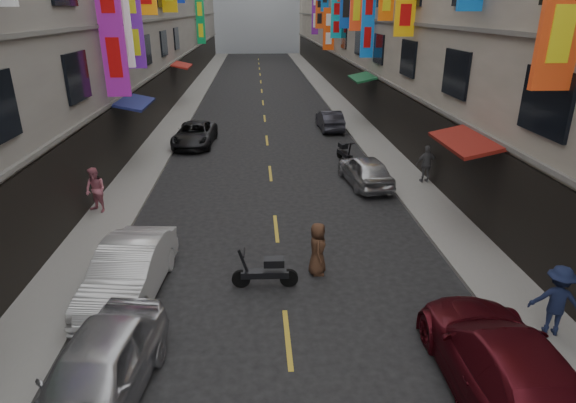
{
  "coord_description": "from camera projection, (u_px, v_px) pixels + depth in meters",
  "views": [
    {
      "loc": [
        -0.6,
        2.92,
        7.06
      ],
      "look_at": [
        -0.01,
        11.69,
        3.53
      ],
      "focal_mm": 30.0,
      "sensor_mm": 36.0,
      "label": 1
    }
  ],
  "objects": [
    {
      "name": "sidewalk_right",
      "position": [
        336.0,
        101.0,
        39.21
      ],
      "size": [
        2.0,
        90.0,
        0.12
      ],
      "primitive_type": "cube",
      "color": "slate",
      "rests_on": "ground"
    },
    {
      "name": "car_right_near",
      "position": [
        505.0,
        367.0,
        9.1
      ],
      "size": [
        2.23,
        5.28,
        1.52
      ],
      "primitive_type": "imported",
      "rotation": [
        0.0,
        0.0,
        3.12
      ],
      "color": "#500D16",
      "rests_on": "ground"
    },
    {
      "name": "car_right_mid",
      "position": [
        365.0,
        170.0,
        20.5
      ],
      "size": [
        1.97,
        4.0,
        1.31
      ],
      "primitive_type": "imported",
      "rotation": [
        0.0,
        0.0,
        3.26
      ],
      "color": "#B5B6BA",
      "rests_on": "ground"
    },
    {
      "name": "car_left_far",
      "position": [
        195.0,
        134.0,
        26.57
      ],
      "size": [
        2.3,
        4.55,
        1.23
      ],
      "primitive_type": "imported",
      "rotation": [
        0.0,
        0.0,
        -0.06
      ],
      "color": "black",
      "rests_on": "ground"
    },
    {
      "name": "pedestrian_lfar",
      "position": [
        96.0,
        190.0,
        17.41
      ],
      "size": [
        0.98,
        0.9,
        1.67
      ],
      "primitive_type": "imported",
      "rotation": [
        0.0,
        0.0,
        -0.56
      ],
      "color": "#C26678",
      "rests_on": "sidewalk_left"
    },
    {
      "name": "sidewalk_left",
      "position": [
        188.0,
        103.0,
        38.46
      ],
      "size": [
        2.0,
        90.0,
        0.12
      ],
      "primitive_type": "cube",
      "color": "slate",
      "rests_on": "ground"
    },
    {
      "name": "scooter_far_right",
      "position": [
        344.0,
        153.0,
        23.76
      ],
      "size": [
        0.66,
        1.78,
        1.14
      ],
      "rotation": [
        0.0,
        0.0,
        3.36
      ],
      "color": "black",
      "rests_on": "ground"
    },
    {
      "name": "car_left_near",
      "position": [
        97.0,
        374.0,
        8.98
      ],
      "size": [
        2.26,
        4.45,
        1.45
      ],
      "primitive_type": "imported",
      "rotation": [
        0.0,
        0.0,
        -0.13
      ],
      "color": "silver",
      "rests_on": "ground"
    },
    {
      "name": "lane_markings",
      "position": [
        264.0,
        110.0,
        36.08
      ],
      "size": [
        0.12,
        80.2,
        0.01
      ],
      "color": "gold",
      "rests_on": "ground"
    },
    {
      "name": "car_right_far",
      "position": [
        330.0,
        120.0,
        30.0
      ],
      "size": [
        1.39,
        3.71,
        1.21
      ],
      "primitive_type": "imported",
      "rotation": [
        0.0,
        0.0,
        3.17
      ],
      "color": "#2A2A32",
      "rests_on": "ground"
    },
    {
      "name": "scooter_crossing",
      "position": [
        266.0,
        272.0,
        13.0
      ],
      "size": [
        1.8,
        0.5,
        1.14
      ],
      "rotation": [
        0.0,
        0.0,
        1.54
      ],
      "color": "black",
      "rests_on": "ground"
    },
    {
      "name": "pedestrian_rnear",
      "position": [
        557.0,
        300.0,
        10.81
      ],
      "size": [
        1.23,
        0.94,
        1.7
      ],
      "primitive_type": "imported",
      "rotation": [
        0.0,
        0.0,
        2.76
      ],
      "color": "#141B37",
      "rests_on": "sidewalk_right"
    },
    {
      "name": "pedestrian_rfar",
      "position": [
        427.0,
        164.0,
        20.44
      ],
      "size": [
        0.96,
        0.57,
        1.62
      ],
      "primitive_type": "imported",
      "rotation": [
        0.0,
        0.0,
        3.17
      ],
      "color": "#565658",
      "rests_on": "sidewalk_right"
    },
    {
      "name": "street_awnings",
      "position": [
        242.0,
        101.0,
        22.85
      ],
      "size": [
        13.99,
        35.2,
        0.41
      ],
      "color": "#154E21",
      "rests_on": "ground"
    },
    {
      "name": "car_left_mid",
      "position": [
        129.0,
        271.0,
        12.52
      ],
      "size": [
        1.89,
        4.46,
        1.43
      ],
      "primitive_type": "imported",
      "rotation": [
        0.0,
        0.0,
        -0.09
      ],
      "color": "silver",
      "rests_on": "ground"
    },
    {
      "name": "pedestrian_crossing",
      "position": [
        318.0,
        249.0,
        13.54
      ],
      "size": [
        0.6,
        0.81,
        1.56
      ],
      "primitive_type": "imported",
      "rotation": [
        0.0,
        0.0,
        1.47
      ],
      "color": "#462B1C",
      "rests_on": "ground"
    }
  ]
}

